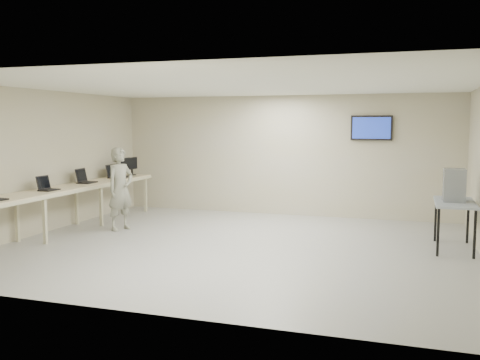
% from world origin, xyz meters
% --- Properties ---
extents(room, '(8.01, 7.01, 2.81)m').
position_xyz_m(room, '(0.03, 0.06, 1.41)').
color(room, '#B0B0B0').
rests_on(room, ground).
extents(workbench, '(0.76, 6.00, 0.90)m').
position_xyz_m(workbench, '(-3.59, 0.00, 0.83)').
color(workbench, beige).
rests_on(workbench, ground).
extents(laptop_1, '(0.30, 0.36, 0.27)m').
position_xyz_m(laptop_1, '(-3.60, -0.43, 0.97)').
color(laptop_1, black).
rests_on(laptop_1, workbench).
extents(laptop_2, '(0.34, 0.40, 0.30)m').
position_xyz_m(laptop_2, '(-3.67, 0.88, 0.98)').
color(laptop_2, black).
rests_on(laptop_2, workbench).
extents(laptop_3, '(0.37, 0.43, 0.31)m').
position_xyz_m(laptop_3, '(-3.61, 2.00, 0.98)').
color(laptop_3, black).
rests_on(laptop_3, workbench).
extents(monitor_near, '(0.20, 0.44, 0.44)m').
position_xyz_m(monitor_near, '(-3.60, 2.41, 1.16)').
color(monitor_near, black).
rests_on(monitor_near, workbench).
extents(monitor_far, '(0.19, 0.44, 0.43)m').
position_xyz_m(monitor_far, '(-3.60, 2.75, 1.16)').
color(monitor_far, black).
rests_on(monitor_far, workbench).
extents(soldier, '(0.58, 0.71, 1.67)m').
position_xyz_m(soldier, '(-2.68, 0.66, 0.83)').
color(soldier, '#737759').
rests_on(soldier, ground).
extents(side_table, '(0.65, 1.38, 0.83)m').
position_xyz_m(side_table, '(3.60, 0.93, 0.76)').
color(side_table, '#949DA9').
rests_on(side_table, ground).
extents(storage_bins, '(0.35, 0.39, 0.56)m').
position_xyz_m(storage_bins, '(3.58, 0.93, 1.11)').
color(storage_bins, gray).
rests_on(storage_bins, side_table).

